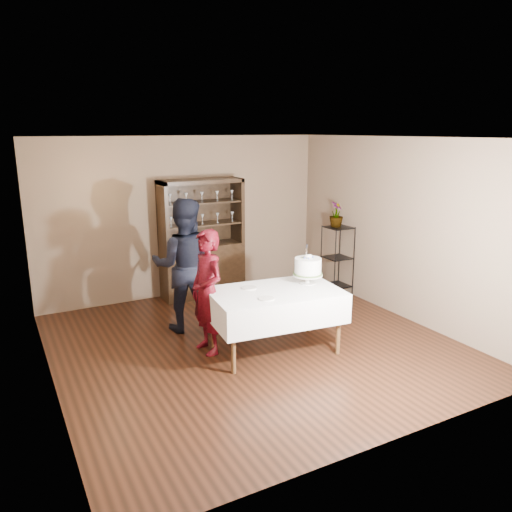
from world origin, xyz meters
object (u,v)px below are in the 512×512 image
object	(u,v)px
cake	(308,268)
potted_plant	(336,214)
plant_etagere	(337,257)
woman	(207,292)
man	(184,265)
china_hutch	(202,258)
cake_table	(275,305)

from	to	relation	value
cake	potted_plant	xyz separation A→B (m)	(1.56, 1.47, 0.37)
plant_etagere	woman	xyz separation A→B (m)	(-2.89, -1.10, 0.15)
man	potted_plant	bearing A→B (deg)	-150.00
woman	potted_plant	distance (m)	3.13
china_hutch	cake_table	bearing A→B (deg)	-91.07
cake	woman	bearing A→B (deg)	165.36
cake_table	woman	bearing A→B (deg)	152.35
man	cake	world-z (taller)	man
cake_table	man	xyz separation A→B (m)	(-0.75, 1.25, 0.32)
woman	man	world-z (taller)	man
man	cake	size ratio (longest dim) A/B	3.50
cake_table	woman	distance (m)	0.88
cake	potted_plant	distance (m)	2.18
china_hutch	plant_etagere	bearing A→B (deg)	-26.83
man	potted_plant	distance (m)	2.89
china_hutch	cake	xyz separation A→B (m)	(0.48, -2.49, 0.37)
plant_etagere	man	bearing A→B (deg)	-174.96
china_hutch	cake_table	xyz separation A→B (m)	(-0.05, -2.56, -0.04)
plant_etagere	man	xyz separation A→B (m)	(-2.87, -0.25, 0.30)
plant_etagere	cake	xyz separation A→B (m)	(-1.60, -1.44, 0.38)
plant_etagere	potted_plant	distance (m)	0.75
cake_table	cake	world-z (taller)	cake
plant_etagere	cake	bearing A→B (deg)	-137.93
cake_table	potted_plant	distance (m)	2.71
man	woman	bearing A→B (deg)	113.13
china_hutch	cake	bearing A→B (deg)	-79.04
woman	man	bearing A→B (deg)	171.69
cake_table	china_hutch	bearing A→B (deg)	88.93
china_hutch	potted_plant	world-z (taller)	china_hutch
china_hutch	woman	world-z (taller)	china_hutch
china_hutch	plant_etagere	world-z (taller)	china_hutch
cake_table	cake	size ratio (longest dim) A/B	3.20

